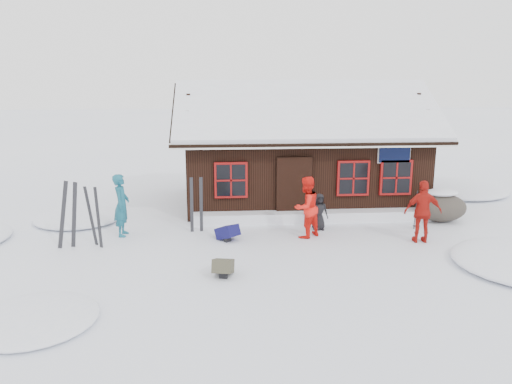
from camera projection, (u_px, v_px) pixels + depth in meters
ground at (274, 246)px, 13.63m from camera, size 120.00×120.00×0.00m
mountain_hut at (300, 159)px, 18.23m from camera, size 8.90×6.09×4.42m
snow_drift at (313, 216)px, 15.89m from camera, size 7.60×0.60×0.35m
snow_mounds at (320, 225)px, 15.57m from camera, size 20.60×13.20×0.48m
skier_teal at (122, 205)px, 14.34m from camera, size 0.45×0.67×1.82m
skier_orange_left at (306, 207)px, 14.19m from camera, size 1.09×1.05×1.77m
skier_orange_right at (423, 212)px, 13.75m from camera, size 1.06×0.52×1.75m
skier_crouched at (319, 212)px, 14.95m from camera, size 0.59×0.42×1.12m
boulder at (441, 207)px, 15.87m from camera, size 1.61×1.21×0.94m
ski_pair_left at (69, 216)px, 13.29m from camera, size 0.69×0.23×1.89m
ski_pair_mid at (95, 217)px, 13.47m from camera, size 0.49×0.34×1.70m
ski_pair_right at (196, 206)px, 14.72m from camera, size 0.39×0.06×1.70m
ski_poles at (418, 210)px, 15.06m from camera, size 0.22×0.11×1.22m
backpack_blue at (228, 235)px, 14.08m from camera, size 0.72×0.73×0.32m
backpack_olive at (223, 269)px, 11.56m from camera, size 0.54×0.65×0.32m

